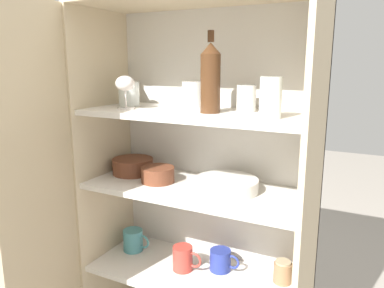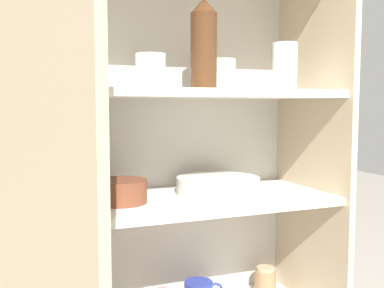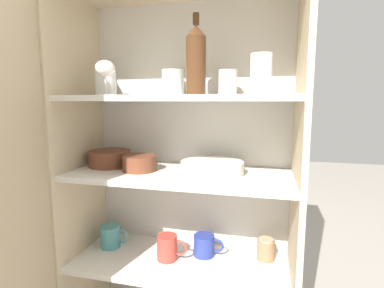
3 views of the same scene
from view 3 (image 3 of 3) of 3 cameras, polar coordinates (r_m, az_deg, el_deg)
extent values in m
cube|color=silver|center=(1.27, -0.21, -4.17)|extent=(0.84, 0.02, 1.31)
cube|color=#CCB793|center=(1.28, -20.43, -4.55)|extent=(0.02, 0.36, 1.31)
cube|color=#CCB793|center=(1.07, 19.41, -7.00)|extent=(0.02, 0.36, 1.31)
cube|color=silver|center=(1.23, -2.34, -21.64)|extent=(0.80, 0.33, 0.02)
cube|color=silver|center=(1.11, -2.45, -5.94)|extent=(0.80, 0.33, 0.02)
cube|color=silver|center=(1.07, -2.54, 8.69)|extent=(0.80, 0.33, 0.02)
cube|color=tan|center=(0.97, -30.89, -9.30)|extent=(0.14, 0.41, 1.31)
cylinder|color=white|center=(0.98, 12.99, 12.82)|extent=(0.07, 0.07, 0.13)
cylinder|color=white|center=(1.17, -3.67, 11.53)|extent=(0.08, 0.08, 0.10)
cylinder|color=white|center=(1.11, 6.82, 11.49)|extent=(0.07, 0.07, 0.09)
cylinder|color=white|center=(1.22, -16.12, 10.97)|extent=(0.08, 0.08, 0.09)
cylinder|color=silver|center=(1.11, -16.04, 9.03)|extent=(0.06, 0.06, 0.01)
cylinder|color=silver|center=(1.11, -16.11, 10.72)|extent=(0.01, 0.01, 0.06)
ellipsoid|color=silver|center=(1.12, -16.23, 13.67)|extent=(0.07, 0.07, 0.06)
cylinder|color=#4C2D19|center=(1.05, 0.75, 14.57)|extent=(0.07, 0.07, 0.19)
cone|color=#4C2D19|center=(1.07, 0.77, 20.76)|extent=(0.07, 0.07, 0.04)
cylinder|color=#4C2D19|center=(1.08, 0.77, 22.72)|extent=(0.02, 0.02, 0.04)
cylinder|color=silver|center=(1.09, 3.81, -5.42)|extent=(0.23, 0.23, 0.01)
cylinder|color=silver|center=(1.08, 3.82, -4.95)|extent=(0.23, 0.23, 0.01)
cylinder|color=silver|center=(1.08, 3.82, -4.49)|extent=(0.23, 0.23, 0.01)
cylinder|color=silver|center=(1.08, 3.83, -4.02)|extent=(0.23, 0.23, 0.01)
cylinder|color=silver|center=(1.08, 3.83, -3.56)|extent=(0.23, 0.23, 0.01)
cylinder|color=brown|center=(1.25, -15.41, -2.64)|extent=(0.17, 0.17, 0.06)
torus|color=brown|center=(1.24, -15.45, -1.40)|extent=(0.16, 0.16, 0.01)
cylinder|color=brown|center=(1.14, -9.97, -3.61)|extent=(0.13, 0.13, 0.06)
torus|color=brown|center=(1.13, -10.00, -2.37)|extent=(0.13, 0.13, 0.01)
cylinder|color=#BC3D33|center=(1.22, -4.75, -19.04)|extent=(0.08, 0.08, 0.10)
torus|color=#BC3D33|center=(1.20, -2.42, -19.14)|extent=(0.06, 0.01, 0.06)
cylinder|color=teal|center=(1.35, -15.30, -16.56)|extent=(0.08, 0.08, 0.09)
torus|color=teal|center=(1.32, -13.28, -16.75)|extent=(0.06, 0.01, 0.06)
cylinder|color=#283893|center=(1.24, 2.31, -18.71)|extent=(0.08, 0.08, 0.08)
torus|color=#283893|center=(1.23, 4.75, -18.75)|extent=(0.06, 0.01, 0.06)
cylinder|color=#99704C|center=(1.25, 13.86, -19.01)|extent=(0.07, 0.07, 0.08)
cylinder|color=tan|center=(1.23, 13.93, -17.27)|extent=(0.06, 0.06, 0.01)
cylinder|color=silver|center=(1.16, 13.95, -23.06)|extent=(0.13, 0.08, 0.01)
ellipsoid|color=silver|center=(1.20, 17.31, -22.15)|extent=(0.04, 0.04, 0.01)
camera|label=1|loc=(0.36, 133.73, 25.36)|focal=35.00mm
camera|label=2|loc=(0.70, -80.46, -0.10)|focal=42.00mm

